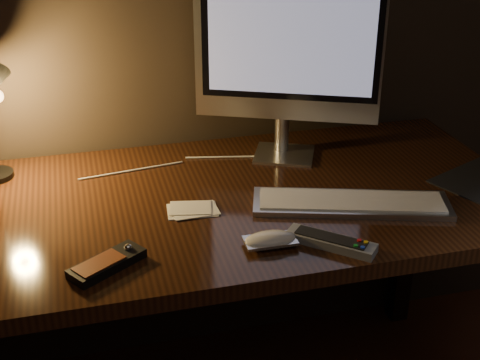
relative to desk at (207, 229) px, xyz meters
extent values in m
cube|color=black|center=(0.00, -0.07, 0.11)|extent=(1.60, 0.75, 0.04)
cube|color=black|center=(0.75, 0.25, -0.27)|extent=(0.06, 0.06, 0.71)
cube|color=black|center=(0.00, 0.27, -0.17)|extent=(1.48, 0.02, 0.51)
cube|color=silver|center=(0.26, 0.14, 0.13)|extent=(0.21, 0.20, 0.01)
cylinder|color=silver|center=(0.26, 0.16, 0.19)|extent=(0.05, 0.05, 0.11)
cube|color=silver|center=(0.26, 0.13, 0.45)|extent=(0.47, 0.23, 0.41)
cube|color=black|center=(0.26, 0.11, 0.48)|extent=(0.44, 0.19, 0.35)
cube|color=#8990BB|center=(0.26, 0.11, 0.48)|extent=(0.40, 0.18, 0.31)
cube|color=silver|center=(0.32, -0.19, 0.14)|extent=(0.50, 0.27, 0.02)
ellipsoid|color=white|center=(0.08, -0.32, 0.14)|extent=(0.12, 0.06, 0.02)
cube|color=black|center=(-0.28, -0.32, 0.14)|extent=(0.17, 0.14, 0.02)
cube|color=maroon|center=(-0.28, -0.32, 0.15)|extent=(0.12, 0.10, 0.00)
sphere|color=silver|center=(-0.28, -0.32, 0.15)|extent=(0.02, 0.02, 0.02)
cube|color=gray|center=(0.21, -0.36, 0.14)|extent=(0.18, 0.17, 0.02)
cube|color=black|center=(0.21, -0.36, 0.15)|extent=(0.14, 0.13, 0.00)
cylinder|color=red|center=(0.21, -0.36, 0.15)|extent=(0.01, 0.01, 0.00)
cylinder|color=#0C8C19|center=(0.21, -0.36, 0.15)|extent=(0.01, 0.01, 0.00)
cylinder|color=gold|center=(0.21, -0.36, 0.15)|extent=(0.01, 0.01, 0.00)
cylinder|color=#1433BF|center=(0.21, -0.36, 0.15)|extent=(0.01, 0.01, 0.00)
cube|color=white|center=(-0.06, -0.12, 0.13)|extent=(0.13, 0.09, 0.01)
cylinder|color=white|center=(-0.03, 0.14, 0.13)|extent=(0.56, 0.04, 0.00)
camera|label=1|loc=(-0.30, -1.52, 0.91)|focal=50.00mm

